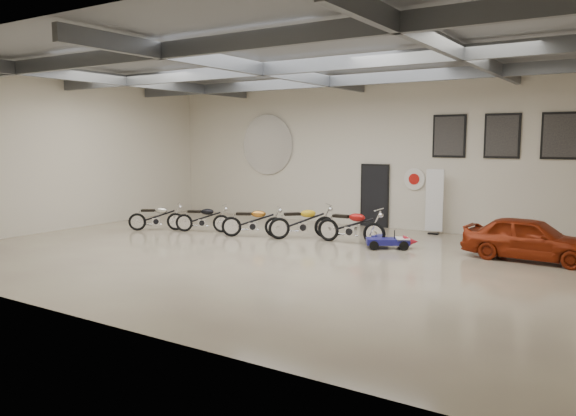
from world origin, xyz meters
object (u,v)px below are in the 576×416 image
Objects in this scene: banner_stand at (434,203)px; go_kart at (392,239)px; motorcycle_gold at (253,221)px; motorcycle_red at (351,225)px; motorcycle_yellow at (302,221)px; motorcycle_black at (203,218)px; vintage_car at (530,239)px; motorcycle_silver at (156,216)px.

go_kart is at bearing -100.20° from banner_stand.
motorcycle_gold is 4.39m from go_kart.
motorcycle_yellow is at bearing -179.55° from motorcycle_red.
motorcycle_red is at bearing 148.32° from go_kart.
motorcycle_yellow is (1.42, 0.58, 0.03)m from motorcycle_gold.
vintage_car is (9.72, 1.14, 0.08)m from motorcycle_black.
motorcycle_silver is 1.00× the size of motorcycle_black.
banner_stand is 1.12× the size of motorcycle_silver.
motorcycle_yellow is at bearing 96.30° from vintage_car.
go_kart is at bearing -27.33° from motorcycle_silver.
motorcycle_silver is 5.02m from motorcycle_yellow.
motorcycle_yellow reaches higher than go_kart.
vintage_car reaches higher than motorcycle_silver.
vintage_car reaches higher than motorcycle_black.
vintage_car reaches higher than motorcycle_red.
motorcycle_gold is at bearing 157.89° from go_kart.
go_kart is at bearing -21.84° from motorcycle_gold.
motorcycle_silver is 0.93× the size of motorcycle_gold.
motorcycle_yellow is 1.42× the size of go_kart.
banner_stand reaches higher than motorcycle_black.
go_kart is (4.35, 0.57, -0.24)m from motorcycle_gold.
vintage_car reaches higher than motorcycle_yellow.
motorcycle_black is at bearing -172.13° from motorcycle_red.
motorcycle_silver is 0.86× the size of motorcycle_red.
motorcycle_black is 0.88× the size of motorcycle_yellow.
motorcycle_red is at bearing -25.05° from motorcycle_silver.
motorcycle_yellow reaches higher than motorcycle_black.
motorcycle_red is 1.45× the size of go_kart.
vintage_car is at bearing -28.09° from motorcycle_silver.
motorcycle_gold is (3.42, 0.73, 0.03)m from motorcycle_silver.
motorcycle_red is at bearing -17.86° from motorcycle_gold.
motorcycle_yellow reaches higher than motorcycle_silver.
motorcycle_black is (1.50, 0.58, -0.00)m from motorcycle_silver.
vintage_car is at bearing -22.03° from motorcycle_gold.
motorcycle_black is 6.31m from go_kart.
motorcycle_gold is (1.92, 0.15, 0.03)m from motorcycle_black.
motorcycle_red is at bearing -15.97° from motorcycle_black.
banner_stand reaches higher than motorcycle_yellow.
go_kart is 0.45× the size of vintage_car.
vintage_car reaches higher than go_kart.
vintage_car is at bearing -18.02° from motorcycle_black.
motorcycle_silver is at bearing -169.10° from motorcycle_red.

